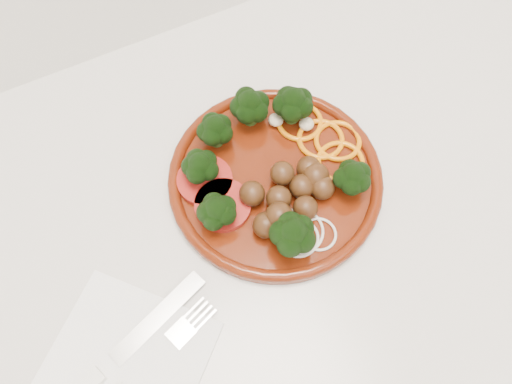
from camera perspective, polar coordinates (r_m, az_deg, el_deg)
name	(u,v)px	position (r m, az deg, el deg)	size (l,w,h in m)	color
counter	(215,327)	(0.99, -4.72, -15.15)	(2.40, 0.60, 0.90)	white
plate	(272,174)	(0.56, 1.90, 2.07)	(0.25, 0.25, 0.06)	#4D1607
napkin	(124,366)	(0.54, -14.88, -18.72)	(0.15, 0.15, 0.00)	white
knife	(96,377)	(0.54, -17.81, -19.53)	(0.21, 0.09, 0.01)	silver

